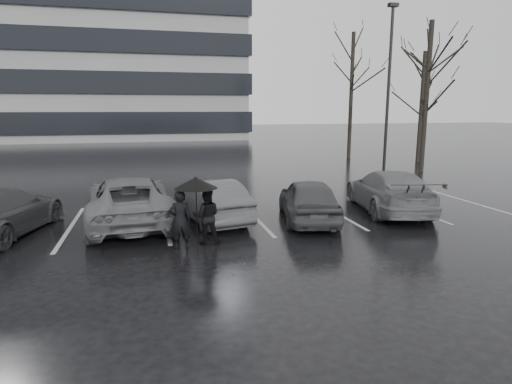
{
  "coord_description": "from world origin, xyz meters",
  "views": [
    {
      "loc": [
        -2.57,
        -10.72,
        3.47
      ],
      "look_at": [
        0.31,
        1.0,
        1.1
      ],
      "focal_mm": 30.0,
      "sensor_mm": 36.0,
      "label": 1
    }
  ],
  "objects": [
    {
      "name": "ground",
      "position": [
        0.0,
        0.0,
        0.0
      ],
      "size": [
        160.0,
        160.0,
        0.0
      ],
      "primitive_type": "plane",
      "color": "black",
      "rests_on": "ground"
    },
    {
      "name": "car_east",
      "position": [
        5.26,
        2.1,
        0.7
      ],
      "size": [
        2.91,
        5.15,
        1.41
      ],
      "primitive_type": "imported",
      "rotation": [
        0.0,
        0.0,
        2.94
      ],
      "color": "#49494B",
      "rests_on": "ground"
    },
    {
      "name": "tree_ne",
      "position": [
        14.5,
        14.0,
        3.5
      ],
      "size": [
        0.26,
        0.26,
        7.0
      ],
      "primitive_type": "cylinder",
      "color": "black",
      "rests_on": "ground"
    },
    {
      "name": "umbrella",
      "position": [
        -1.53,
        -0.25,
        1.66
      ],
      "size": [
        1.07,
        1.07,
        1.82
      ],
      "color": "black",
      "rests_on": "ground"
    },
    {
      "name": "lamp_post",
      "position": [
        8.28,
        7.63,
        3.71
      ],
      "size": [
        0.44,
        0.44,
        8.1
      ],
      "rotation": [
        0.0,
        0.0,
        -0.14
      ],
      "color": "gray",
      "rests_on": "ground"
    },
    {
      "name": "stall_stripes",
      "position": [
        -0.8,
        2.5,
        0.0
      ],
      "size": [
        19.72,
        5.0,
        0.0
      ],
      "color": "#A8A8AA",
      "rests_on": "ground"
    },
    {
      "name": "pedestrian_right",
      "position": [
        -1.26,
        -0.01,
        0.73
      ],
      "size": [
        0.77,
        0.64,
        1.46
      ],
      "primitive_type": "imported",
      "rotation": [
        0.0,
        0.0,
        3.02
      ],
      "color": "black",
      "rests_on": "ground"
    },
    {
      "name": "car_west_a",
      "position": [
        -0.83,
        2.28,
        0.65
      ],
      "size": [
        2.15,
        4.17,
        1.31
      ],
      "primitive_type": "imported",
      "rotation": [
        0.0,
        0.0,
        3.34
      ],
      "color": "#2D2C2F",
      "rests_on": "ground"
    },
    {
      "name": "tree_east",
      "position": [
        12.0,
        10.0,
        4.0
      ],
      "size": [
        0.26,
        0.26,
        8.0
      ],
      "primitive_type": "cylinder",
      "color": "black",
      "rests_on": "ground"
    },
    {
      "name": "car_main",
      "position": [
        2.14,
        1.55,
        0.67
      ],
      "size": [
        2.37,
        4.19,
        1.35
      ],
      "primitive_type": "imported",
      "rotation": [
        0.0,
        0.0,
        2.93
      ],
      "color": "black",
      "rests_on": "ground"
    },
    {
      "name": "pedestrian_left",
      "position": [
        -1.95,
        -0.29,
        0.75
      ],
      "size": [
        0.56,
        0.38,
        1.49
      ],
      "primitive_type": "imported",
      "rotation": [
        0.0,
        0.0,
        3.18
      ],
      "color": "black",
      "rests_on": "ground"
    },
    {
      "name": "car_west_b",
      "position": [
        -3.28,
        2.49,
        0.73
      ],
      "size": [
        2.83,
        5.41,
        1.45
      ],
      "primitive_type": "imported",
      "rotation": [
        0.0,
        0.0,
        3.22
      ],
      "color": "#49494B",
      "rests_on": "ground"
    },
    {
      "name": "tree_north",
      "position": [
        11.0,
        17.0,
        4.25
      ],
      "size": [
        0.26,
        0.26,
        8.5
      ],
      "primitive_type": "cylinder",
      "color": "black",
      "rests_on": "ground"
    }
  ]
}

